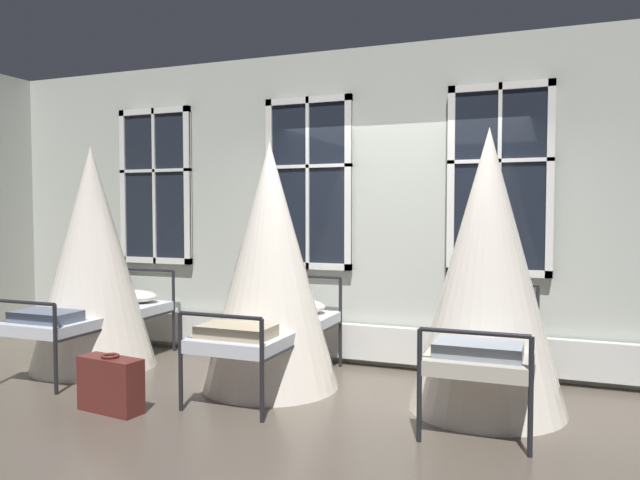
{
  "coord_description": "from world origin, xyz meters",
  "views": [
    {
      "loc": [
        1.49,
        -5.05,
        1.62
      ],
      "look_at": [
        -0.45,
        -0.06,
        1.36
      ],
      "focal_mm": 33.98,
      "sensor_mm": 36.0,
      "label": 1
    }
  ],
  "objects_px": {
    "cot_first": "(93,260)",
    "cot_third": "(488,274)",
    "cot_second": "(270,268)",
    "suitcase_dark": "(111,384)"
  },
  "relations": [
    {
      "from": "cot_first",
      "to": "cot_third",
      "type": "xyz_separation_m",
      "value": [
        3.95,
        0.08,
        0.0
      ]
    },
    {
      "from": "cot_first",
      "to": "cot_second",
      "type": "bearing_deg",
      "value": -89.2
    },
    {
      "from": "cot_second",
      "to": "suitcase_dark",
      "type": "height_order",
      "value": "cot_second"
    },
    {
      "from": "cot_second",
      "to": "cot_third",
      "type": "xyz_separation_m",
      "value": [
        1.93,
        0.05,
        0.02
      ]
    },
    {
      "from": "cot_third",
      "to": "suitcase_dark",
      "type": "distance_m",
      "value": 3.17
    },
    {
      "from": "suitcase_dark",
      "to": "cot_second",
      "type": "bearing_deg",
      "value": 59.1
    },
    {
      "from": "cot_first",
      "to": "cot_second",
      "type": "height_order",
      "value": "cot_first"
    },
    {
      "from": "cot_first",
      "to": "suitcase_dark",
      "type": "height_order",
      "value": "cot_first"
    },
    {
      "from": "cot_second",
      "to": "cot_third",
      "type": "bearing_deg",
      "value": -88.12
    },
    {
      "from": "cot_first",
      "to": "suitcase_dark",
      "type": "bearing_deg",
      "value": -133.76
    }
  ]
}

